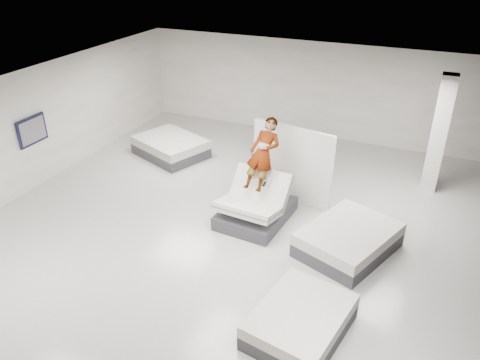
{
  "coord_description": "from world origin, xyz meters",
  "views": [
    {
      "loc": [
        3.76,
        -7.93,
        6.24
      ],
      "look_at": [
        -0.19,
        1.16,
        1.0
      ],
      "focal_mm": 35.0,
      "sensor_mm": 36.0,
      "label": 1
    }
  ],
  "objects_px": {
    "divider_panel": "(292,164)",
    "column": "(439,135)",
    "person": "(262,168)",
    "remote": "(264,184)",
    "flat_bed_left_far": "(171,147)",
    "wall_poster": "(32,131)",
    "flat_bed_right_near": "(300,322)",
    "hero_bed": "(256,206)",
    "flat_bed_right_far": "(348,240)"
  },
  "relations": [
    {
      "from": "hero_bed",
      "to": "divider_panel",
      "type": "height_order",
      "value": "divider_panel"
    },
    {
      "from": "person",
      "to": "flat_bed_right_near",
      "type": "bearing_deg",
      "value": -54.51
    },
    {
      "from": "remote",
      "to": "divider_panel",
      "type": "height_order",
      "value": "divider_panel"
    },
    {
      "from": "person",
      "to": "column",
      "type": "xyz_separation_m",
      "value": [
        3.74,
        3.03,
        0.32
      ]
    },
    {
      "from": "flat_bed_right_far",
      "to": "divider_panel",
      "type": "bearing_deg",
      "value": 137.98
    },
    {
      "from": "person",
      "to": "divider_panel",
      "type": "bearing_deg",
      "value": 71.51
    },
    {
      "from": "hero_bed",
      "to": "wall_poster",
      "type": "height_order",
      "value": "wall_poster"
    },
    {
      "from": "hero_bed",
      "to": "remote",
      "type": "xyz_separation_m",
      "value": [
        0.22,
        -0.03,
        0.67
      ]
    },
    {
      "from": "divider_panel",
      "to": "column",
      "type": "xyz_separation_m",
      "value": [
        3.31,
        2.03,
        0.59
      ]
    },
    {
      "from": "hero_bed",
      "to": "divider_panel",
      "type": "xyz_separation_m",
      "value": [
        0.45,
        1.34,
        0.63
      ]
    },
    {
      "from": "remote",
      "to": "flat_bed_left_far",
      "type": "xyz_separation_m",
      "value": [
        -4.08,
        2.47,
        -0.77
      ]
    },
    {
      "from": "hero_bed",
      "to": "divider_panel",
      "type": "relative_size",
      "value": 0.91
    },
    {
      "from": "hero_bed",
      "to": "flat_bed_right_far",
      "type": "bearing_deg",
      "value": -8.87
    },
    {
      "from": "remote",
      "to": "column",
      "type": "xyz_separation_m",
      "value": [
        3.55,
        3.4,
        0.54
      ]
    },
    {
      "from": "divider_panel",
      "to": "person",
      "type": "bearing_deg",
      "value": -102.7
    },
    {
      "from": "flat_bed_left_far",
      "to": "hero_bed",
      "type": "bearing_deg",
      "value": -32.32
    },
    {
      "from": "wall_poster",
      "to": "hero_bed",
      "type": "bearing_deg",
      "value": 5.85
    },
    {
      "from": "remote",
      "to": "flat_bed_right_near",
      "type": "relative_size",
      "value": 0.07
    },
    {
      "from": "hero_bed",
      "to": "column",
      "type": "bearing_deg",
      "value": 41.81
    },
    {
      "from": "divider_panel",
      "to": "flat_bed_left_far",
      "type": "distance_m",
      "value": 4.51
    },
    {
      "from": "flat_bed_left_far",
      "to": "column",
      "type": "distance_m",
      "value": 7.79
    },
    {
      "from": "flat_bed_right_near",
      "to": "column",
      "type": "bearing_deg",
      "value": 75.43
    },
    {
      "from": "person",
      "to": "divider_panel",
      "type": "distance_m",
      "value": 1.12
    },
    {
      "from": "flat_bed_right_near",
      "to": "person",
      "type": "bearing_deg",
      "value": 120.89
    },
    {
      "from": "flat_bed_right_near",
      "to": "wall_poster",
      "type": "bearing_deg",
      "value": 163.35
    },
    {
      "from": "column",
      "to": "wall_poster",
      "type": "distance_m",
      "value": 10.71
    },
    {
      "from": "hero_bed",
      "to": "column",
      "type": "distance_m",
      "value": 5.2
    },
    {
      "from": "hero_bed",
      "to": "remote",
      "type": "height_order",
      "value": "hero_bed"
    },
    {
      "from": "flat_bed_right_near",
      "to": "column",
      "type": "height_order",
      "value": "column"
    },
    {
      "from": "divider_panel",
      "to": "flat_bed_left_far",
      "type": "relative_size",
      "value": 0.88
    },
    {
      "from": "column",
      "to": "person",
      "type": "bearing_deg",
      "value": -140.98
    },
    {
      "from": "hero_bed",
      "to": "person",
      "type": "distance_m",
      "value": 0.96
    },
    {
      "from": "remote",
      "to": "wall_poster",
      "type": "relative_size",
      "value": 0.15
    },
    {
      "from": "remote",
      "to": "flat_bed_right_near",
      "type": "distance_m",
      "value": 3.68
    },
    {
      "from": "flat_bed_left_far",
      "to": "column",
      "type": "bearing_deg",
      "value": 6.94
    },
    {
      "from": "hero_bed",
      "to": "remote",
      "type": "relative_size",
      "value": 14.45
    },
    {
      "from": "hero_bed",
      "to": "wall_poster",
      "type": "bearing_deg",
      "value": -174.15
    },
    {
      "from": "divider_panel",
      "to": "wall_poster",
      "type": "height_order",
      "value": "divider_panel"
    },
    {
      "from": "flat_bed_right_near",
      "to": "flat_bed_left_far",
      "type": "distance_m",
      "value": 8.12
    },
    {
      "from": "flat_bed_right_near",
      "to": "flat_bed_left_far",
      "type": "height_order",
      "value": "flat_bed_left_far"
    },
    {
      "from": "divider_panel",
      "to": "remote",
      "type": "bearing_deg",
      "value": -89.36
    },
    {
      "from": "column",
      "to": "wall_poster",
      "type": "bearing_deg",
      "value": -158.07
    },
    {
      "from": "person",
      "to": "wall_poster",
      "type": "height_order",
      "value": "wall_poster"
    },
    {
      "from": "remote",
      "to": "flat_bed_left_far",
      "type": "bearing_deg",
      "value": 153.39
    },
    {
      "from": "column",
      "to": "wall_poster",
      "type": "height_order",
      "value": "column"
    },
    {
      "from": "flat_bed_right_near",
      "to": "flat_bed_left_far",
      "type": "bearing_deg",
      "value": 137.0
    },
    {
      "from": "person",
      "to": "flat_bed_right_near",
      "type": "relative_size",
      "value": 0.86
    },
    {
      "from": "divider_panel",
      "to": "flat_bed_left_far",
      "type": "height_order",
      "value": "divider_panel"
    },
    {
      "from": "divider_panel",
      "to": "flat_bed_left_far",
      "type": "xyz_separation_m",
      "value": [
        -4.31,
        1.1,
        -0.73
      ]
    },
    {
      "from": "flat_bed_right_far",
      "to": "flat_bed_right_near",
      "type": "relative_size",
      "value": 1.21
    }
  ]
}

